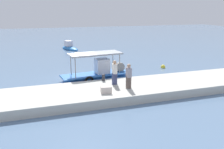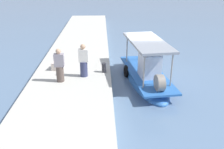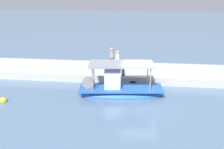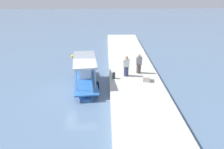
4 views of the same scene
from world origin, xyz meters
name	(u,v)px [view 2 (image 2 of 4)]	position (x,y,z in m)	size (l,w,h in m)	color
ground_plane	(147,72)	(0.00, 0.00, 0.00)	(120.00, 120.00, 0.00)	slate
dock_quay	(75,69)	(0.00, -4.38, 0.30)	(36.00, 4.14, 0.60)	beige
main_fishing_boat	(146,75)	(1.47, -0.35, 0.40)	(6.16, 2.44, 2.67)	#336FBD
fisherman_near_bollard	(84,62)	(1.92, -3.71, 1.39)	(0.39, 0.50, 1.73)	navy
fisherman_by_crate	(60,67)	(2.54, -4.85, 1.37)	(0.38, 0.48, 1.69)	brown
mooring_bollard	(104,68)	(1.39, -2.66, 0.85)	(0.24, 0.24, 0.51)	#2D2D33
cargo_crate	(58,65)	(0.82, -5.24, 0.81)	(0.69, 0.55, 0.42)	beige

